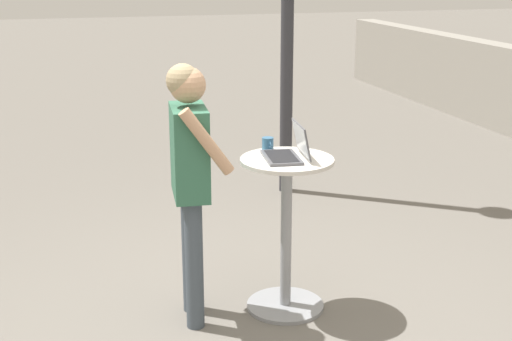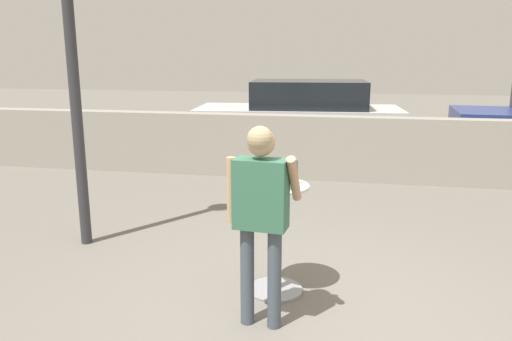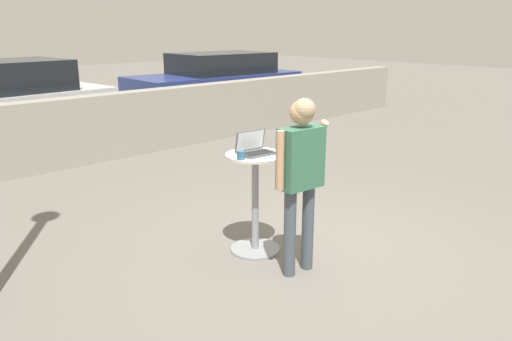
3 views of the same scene
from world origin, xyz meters
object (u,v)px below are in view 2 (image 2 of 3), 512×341
(parked_car_near_street, at_px, (301,117))
(laptop, at_px, (277,179))
(cafe_table, at_px, (276,233))
(coffee_mug, at_px, (249,181))
(standing_person, at_px, (261,203))

(parked_car_near_street, bearing_deg, laptop, -85.84)
(cafe_table, bearing_deg, laptop, 59.27)
(laptop, bearing_deg, coffee_mug, -165.52)
(parked_car_near_street, bearing_deg, cafe_table, -85.89)
(coffee_mug, xyz_separation_m, parked_car_near_street, (-0.23, 6.49, -0.23))
(cafe_table, height_order, laptop, laptop)
(cafe_table, xyz_separation_m, laptop, (0.00, 0.01, 0.50))
(cafe_table, distance_m, parked_car_near_street, 6.45)
(cafe_table, distance_m, laptop, 0.50)
(laptop, distance_m, coffee_mug, 0.25)
(cafe_table, height_order, parked_car_near_street, parked_car_near_street)
(laptop, height_order, parked_car_near_street, parked_car_near_street)
(parked_car_near_street, bearing_deg, standing_person, -86.45)
(coffee_mug, relative_size, standing_person, 0.06)
(cafe_table, height_order, standing_person, standing_person)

